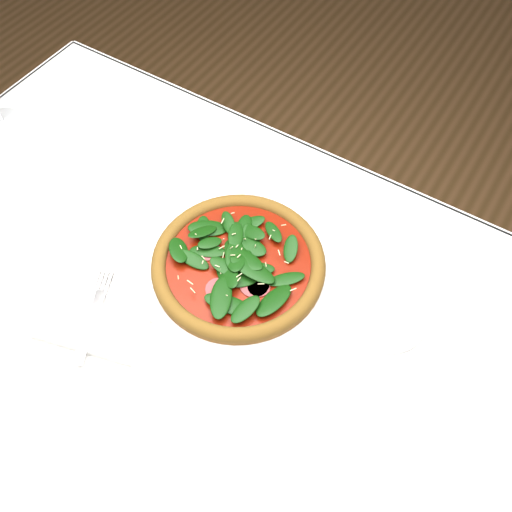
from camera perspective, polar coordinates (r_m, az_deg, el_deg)
The scene contains 7 objects.
ground at distance 1.59m, azimuth -4.24°, elevation -18.09°, with size 6.00×6.00×0.00m, color brown.
dining_table at distance 0.98m, azimuth -6.57°, elevation -7.42°, with size 1.21×0.81×0.75m.
plate at distance 0.91m, azimuth -1.74°, elevation -1.25°, with size 0.32×0.32×0.01m.
pizza at distance 0.90m, azimuth -1.77°, elevation -0.61°, with size 0.34×0.34×0.04m.
napkin at distance 0.89m, azimuth -16.15°, elevation -7.03°, with size 0.16×0.08×0.01m, color silver.
fork at distance 0.90m, azimuth -15.76°, elevation -5.18°, with size 0.08×0.15×0.00m.
saucer_far at distance 0.89m, azimuth 12.88°, elevation -5.81°, with size 0.13×0.13×0.01m.
Camera 1 is at (0.33, -0.31, 1.52)m, focal length 40.00 mm.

